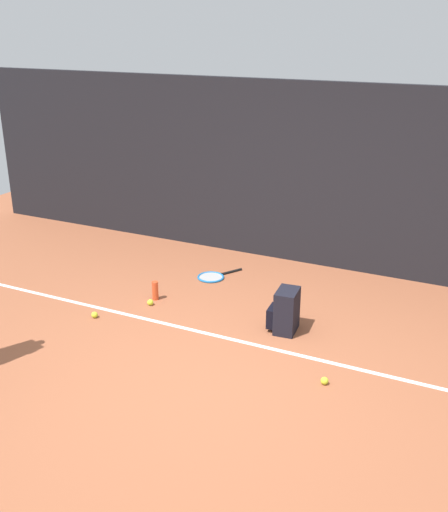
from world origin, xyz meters
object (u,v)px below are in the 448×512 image
(tennis_ball_by_fence, at_px, (150,302))
(water_bottle, at_px, (155,291))
(tennis_racket, at_px, (213,277))
(tennis_ball_mid_court, at_px, (324,381))
(backpack, at_px, (285,311))
(tennis_ball_near_player, at_px, (95,315))

(tennis_ball_by_fence, distance_m, water_bottle, 0.17)
(tennis_racket, height_order, tennis_ball_mid_court, tennis_ball_mid_court)
(tennis_ball_mid_court, bearing_deg, backpack, 130.46)
(backpack, xyz_separation_m, tennis_ball_by_fence, (-1.51, -0.09, -0.18))
(tennis_ball_near_player, distance_m, tennis_ball_mid_court, 2.52)
(tennis_racket, bearing_deg, backpack, 85.47)
(tennis_racket, bearing_deg, tennis_ball_near_player, 7.62)
(water_bottle, bearing_deg, tennis_racket, 70.13)
(backpack, height_order, tennis_ball_by_fence, backpack)
(tennis_racket, xyz_separation_m, tennis_ball_near_player, (-0.63, -1.48, 0.02))
(water_bottle, bearing_deg, tennis_ball_mid_court, -20.37)
(tennis_racket, height_order, backpack, backpack)
(backpack, bearing_deg, tennis_racket, -130.88)
(backpack, height_order, tennis_ball_mid_court, backpack)
(tennis_racket, distance_m, water_bottle, 0.88)
(tennis_ball_near_player, xyz_separation_m, tennis_ball_by_fence, (0.36, 0.51, 0.00))
(tennis_ball_mid_court, xyz_separation_m, water_bottle, (-2.18, 0.81, 0.07))
(tennis_ball_by_fence, height_order, tennis_ball_mid_court, same)
(tennis_ball_near_player, bearing_deg, backpack, 17.72)
(backpack, height_order, water_bottle, backpack)
(tennis_ball_near_player, relative_size, tennis_ball_by_fence, 1.00)
(tennis_ball_by_fence, bearing_deg, backpack, 3.54)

